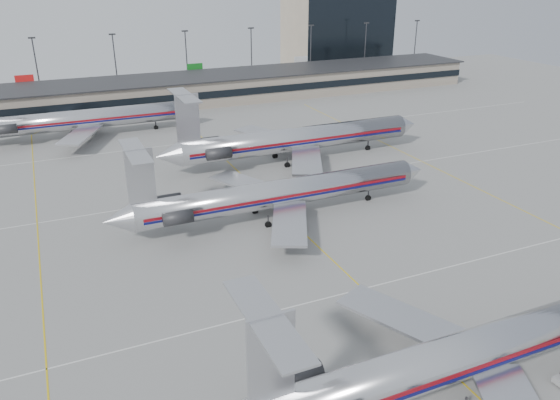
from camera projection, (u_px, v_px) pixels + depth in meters
ground at (424, 347)px, 47.05m from camera, size 260.00×260.00×0.00m
apron_markings at (363, 289)px, 55.46m from camera, size 160.00×0.15×0.02m
terminal at (166, 91)px, 128.28m from camera, size 162.00×17.00×6.25m
light_mast_row at (152, 59)px, 137.96m from camera, size 163.60×0.40×15.28m
distant_building at (336, 27)px, 172.75m from camera, size 30.00×20.00×25.00m
jet_foreground at (469, 352)px, 41.26m from camera, size 43.39×25.55×11.36m
jet_second_row at (275, 194)px, 69.94m from camera, size 44.37×26.12×11.61m
jet_third_row at (293, 139)px, 90.59m from camera, size 47.48×29.21×12.98m
jet_back_row at (82, 119)px, 103.44m from camera, size 44.41×27.32×12.14m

